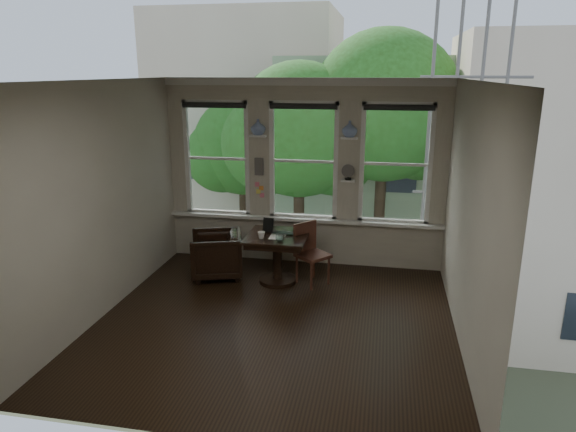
% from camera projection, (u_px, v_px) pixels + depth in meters
% --- Properties ---
extents(ground, '(4.50, 4.50, 0.00)m').
position_uv_depth(ground, '(275.00, 321.00, 6.58)').
color(ground, black).
rests_on(ground, ground).
extents(ceiling, '(4.50, 4.50, 0.00)m').
position_uv_depth(ceiling, '(273.00, 80.00, 5.76)').
color(ceiling, silver).
rests_on(ceiling, ground).
extents(wall_back, '(4.50, 0.00, 4.50)m').
position_uv_depth(wall_back, '(304.00, 173.00, 8.30)').
color(wall_back, beige).
rests_on(wall_back, ground).
extents(wall_front, '(4.50, 0.00, 4.50)m').
position_uv_depth(wall_front, '(214.00, 282.00, 4.05)').
color(wall_front, beige).
rests_on(wall_front, ground).
extents(wall_left, '(0.00, 4.50, 4.50)m').
position_uv_depth(wall_left, '(103.00, 200.00, 6.58)').
color(wall_left, beige).
rests_on(wall_left, ground).
extents(wall_right, '(0.00, 4.50, 4.50)m').
position_uv_depth(wall_right, '(469.00, 219.00, 5.77)').
color(wall_right, beige).
rests_on(wall_right, ground).
extents(window_left, '(1.10, 0.12, 1.90)m').
position_uv_depth(window_left, '(218.00, 158.00, 8.51)').
color(window_left, white).
rests_on(window_left, ground).
extents(window_center, '(1.10, 0.12, 1.90)m').
position_uv_depth(window_center, '(304.00, 161.00, 8.24)').
color(window_center, white).
rests_on(window_center, ground).
extents(window_right, '(1.10, 0.12, 1.90)m').
position_uv_depth(window_right, '(396.00, 164.00, 7.98)').
color(window_right, white).
rests_on(window_right, ground).
extents(shelf_left, '(0.26, 0.16, 0.03)m').
position_uv_depth(shelf_left, '(258.00, 136.00, 8.17)').
color(shelf_left, white).
rests_on(shelf_left, ground).
extents(shelf_right, '(0.26, 0.16, 0.03)m').
position_uv_depth(shelf_right, '(349.00, 138.00, 7.91)').
color(shelf_right, white).
rests_on(shelf_right, ground).
extents(intercom, '(0.14, 0.06, 0.28)m').
position_uv_depth(intercom, '(259.00, 166.00, 8.34)').
color(intercom, '#59544F').
rests_on(intercom, ground).
extents(sticky_notes, '(0.16, 0.01, 0.24)m').
position_uv_depth(sticky_notes, '(260.00, 187.00, 8.44)').
color(sticky_notes, pink).
rests_on(sticky_notes, ground).
extents(desk_fan, '(0.20, 0.20, 0.24)m').
position_uv_depth(desk_fan, '(348.00, 175.00, 8.05)').
color(desk_fan, '#59544F').
rests_on(desk_fan, ground).
extents(vase_left, '(0.24, 0.24, 0.25)m').
position_uv_depth(vase_left, '(258.00, 127.00, 8.13)').
color(vase_left, white).
rests_on(vase_left, shelf_left).
extents(vase_right, '(0.24, 0.24, 0.25)m').
position_uv_depth(vase_right, '(350.00, 129.00, 7.87)').
color(vase_right, white).
rests_on(vase_right, shelf_right).
extents(table, '(0.90, 0.90, 0.75)m').
position_uv_depth(table, '(277.00, 259.00, 7.72)').
color(table, black).
rests_on(table, ground).
extents(armchair_left, '(0.97, 0.96, 0.71)m').
position_uv_depth(armchair_left, '(216.00, 255.00, 7.95)').
color(armchair_left, black).
rests_on(armchair_left, ground).
extents(cushion_red, '(0.45, 0.45, 0.06)m').
position_uv_depth(cushion_red, '(216.00, 249.00, 7.92)').
color(cushion_red, maroon).
rests_on(cushion_red, armchair_left).
extents(side_chair_right, '(0.59, 0.59, 0.92)m').
position_uv_depth(side_chair_right, '(313.00, 255.00, 7.63)').
color(side_chair_right, '#412017').
rests_on(side_chair_right, ground).
extents(laptop, '(0.35, 0.24, 0.03)m').
position_uv_depth(laptop, '(283.00, 234.00, 7.61)').
color(laptop, black).
rests_on(laptop, table).
extents(mug, '(0.12, 0.12, 0.10)m').
position_uv_depth(mug, '(261.00, 235.00, 7.45)').
color(mug, white).
rests_on(mug, table).
extents(drinking_glass, '(0.16, 0.16, 0.10)m').
position_uv_depth(drinking_glass, '(280.00, 238.00, 7.31)').
color(drinking_glass, white).
rests_on(drinking_glass, table).
extents(tablet, '(0.17, 0.09, 0.22)m').
position_uv_depth(tablet, '(268.00, 225.00, 7.72)').
color(tablet, black).
rests_on(tablet, table).
extents(papers, '(0.22, 0.30, 0.00)m').
position_uv_depth(papers, '(277.00, 236.00, 7.55)').
color(papers, silver).
rests_on(papers, table).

